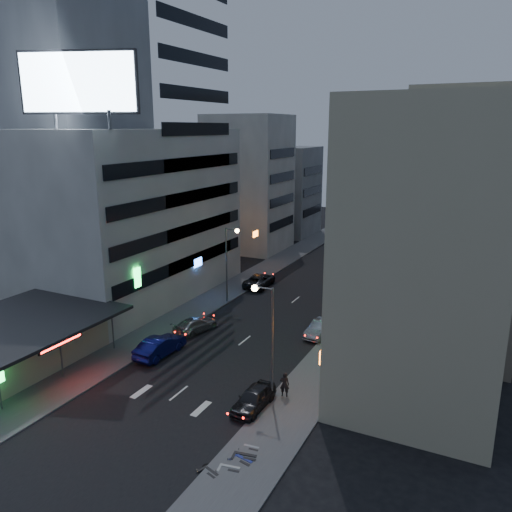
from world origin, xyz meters
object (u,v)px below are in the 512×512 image
Objects in this scene: parked_car_left at (259,280)px; person at (285,384)px; road_car_blue at (160,346)px; scooter_black_b at (258,446)px; parked_car_right_near at (254,398)px; scooter_black_a at (219,467)px; parked_car_right_far at (342,291)px; road_car_silver at (195,325)px; parked_car_right_mid at (320,328)px; scooter_blue at (254,453)px; scooter_silver_b at (260,440)px; scooter_silver_a at (241,459)px.

parked_car_left is 3.04× the size of person.
road_car_blue is 15.32m from scooter_black_b.
scooter_black_a is (1.39, -6.83, -0.10)m from parked_car_right_near.
parked_car_right_far reaches higher than road_car_silver.
parked_car_right_near is 0.87× the size of parked_car_right_far.
parked_car_right_mid reaches higher than scooter_blue.
parked_car_left is 3.41× the size of scooter_silver_b.
road_car_silver is (-10.56, 9.14, -0.05)m from parked_car_right_near.
scooter_black_a is at bearing -80.10° from parked_car_right_far.
parked_car_right_far is at bearing 178.51° from parked_car_left.
person is (2.66, -22.21, 0.30)m from parked_car_right_far.
scooter_silver_b is (3.64, -28.10, -0.10)m from parked_car_right_far.
scooter_silver_b is (-0.22, 0.75, -0.13)m from scooter_black_b.
road_car_blue reaches higher than parked_car_left.
scooter_blue is at bearing 175.43° from scooter_black_b.
person is at bearing -78.29° from parked_car_right_far.
parked_car_right_near reaches higher than scooter_black_a.
parked_car_right_mid reaches higher than road_car_silver.
road_car_blue is at bearing -131.12° from parked_car_right_mid.
scooter_silver_a is at bearing 143.05° from road_car_silver.
parked_car_right_far is 2.74× the size of person.
road_car_blue reaches higher than parked_car_right_far.
scooter_silver_b is (0.97, -5.89, -0.41)m from person.
road_car_blue is 2.83× the size of scooter_silver_a.
scooter_silver_a is 1.37m from scooter_black_b.
parked_car_right_near reaches higher than parked_car_right_far.
scooter_black_a is at bearing 158.08° from scooter_blue.
scooter_black_a is at bearing -77.42° from parked_car_right_near.
parked_car_right_near is 2.09× the size of scooter_black_b.
parked_car_right_far is at bearing -108.42° from road_car_silver.
person is (1.30, -11.24, 0.31)m from parked_car_right_mid.
scooter_silver_a is at bearing -77.58° from parked_car_right_mid.
parked_car_right_mid is 0.91× the size of road_car_silver.
parked_car_left reaches higher than scooter_black_a.
scooter_silver_a is at bearing -68.71° from parked_car_right_near.
parked_car_left is 1.09× the size of road_car_blue.
scooter_silver_a is 2.07m from scooter_silver_b.
parked_car_right_near is 26.38m from parked_car_left.
person is at bearing 18.95° from scooter_black_a.
scooter_blue is at bearing 147.98° from road_car_blue.
scooter_silver_a is (2.13, -19.19, -0.04)m from parked_car_right_mid.
road_car_blue reaches higher than parked_car_right_mid.
parked_car_right_far is 1.05× the size of road_car_silver.
scooter_blue is (2.55, -5.07, -0.04)m from parked_car_right_near.
road_car_blue is 11.85m from person.
scooter_blue is 1.37m from scooter_silver_b.
parked_car_left is 3.09× the size of scooter_silver_a.
scooter_silver_b is at bearing -57.50° from parked_car_right_near.
road_car_blue is at bearing 66.66° from scooter_black_a.
parked_car_right_far is at bearing 19.03° from scooter_blue.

